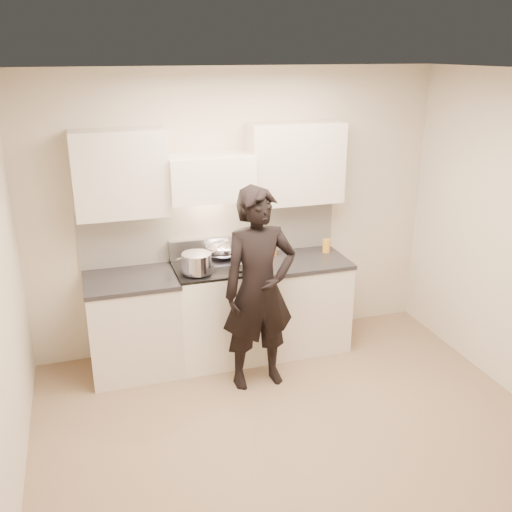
{
  "coord_description": "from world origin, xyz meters",
  "views": [
    {
      "loc": [
        -1.41,
        -3.4,
        2.84
      ],
      "look_at": [
        -0.02,
        1.05,
        1.14
      ],
      "focal_mm": 40.0,
      "sensor_mm": 36.0,
      "label": 1
    }
  ],
  "objects_px": {
    "utensil_crock": "(259,246)",
    "person": "(259,290)",
    "wok": "(222,249)",
    "counter_right": "(298,302)",
    "stove": "(217,312)"
  },
  "relations": [
    {
      "from": "counter_right",
      "to": "wok",
      "type": "relative_size",
      "value": 2.35
    },
    {
      "from": "utensil_crock",
      "to": "wok",
      "type": "bearing_deg",
      "value": -165.97
    },
    {
      "from": "utensil_crock",
      "to": "person",
      "type": "distance_m",
      "value": 0.84
    },
    {
      "from": "utensil_crock",
      "to": "person",
      "type": "xyz_separation_m",
      "value": [
        -0.26,
        -0.79,
        -0.11
      ]
    },
    {
      "from": "person",
      "to": "wok",
      "type": "bearing_deg",
      "value": 98.98
    },
    {
      "from": "counter_right",
      "to": "person",
      "type": "relative_size",
      "value": 0.51
    },
    {
      "from": "stove",
      "to": "counter_right",
      "type": "xyz_separation_m",
      "value": [
        0.83,
        0.0,
        -0.01
      ]
    },
    {
      "from": "stove",
      "to": "counter_right",
      "type": "bearing_deg",
      "value": 0.0
    },
    {
      "from": "utensil_crock",
      "to": "stove",
      "type": "bearing_deg",
      "value": -154.21
    },
    {
      "from": "wok",
      "to": "person",
      "type": "xyz_separation_m",
      "value": [
        0.15,
        -0.69,
        -0.15
      ]
    },
    {
      "from": "wok",
      "to": "stove",
      "type": "bearing_deg",
      "value": -125.98
    },
    {
      "from": "wok",
      "to": "person",
      "type": "height_order",
      "value": "person"
    },
    {
      "from": "counter_right",
      "to": "person",
      "type": "distance_m",
      "value": 0.91
    },
    {
      "from": "stove",
      "to": "person",
      "type": "distance_m",
      "value": 0.74
    },
    {
      "from": "stove",
      "to": "wok",
      "type": "relative_size",
      "value": 2.44
    }
  ]
}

